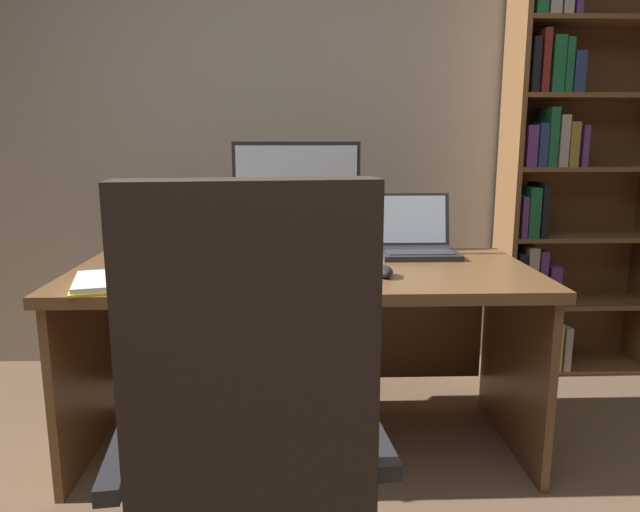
# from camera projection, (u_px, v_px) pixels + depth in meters

# --- Properties ---
(wall_back) EXTENTS (5.31, 0.12, 2.51)m
(wall_back) POSITION_uv_depth(u_px,v_px,m) (325.00, 124.00, 3.03)
(wall_back) COLOR #A89E8E
(wall_back) RESTS_ON ground
(desk) EXTENTS (1.69, 0.75, 0.71)m
(desk) POSITION_uv_depth(u_px,v_px,m) (304.00, 312.00, 2.27)
(desk) COLOR brown
(desk) RESTS_ON ground
(bookshelf) EXTENTS (0.77, 0.29, 2.08)m
(bookshelf) POSITION_uv_depth(u_px,v_px,m) (565.00, 174.00, 2.90)
(bookshelf) COLOR brown
(bookshelf) RESTS_ON ground
(office_chair) EXTENTS (0.65, 0.60, 1.11)m
(office_chair) POSITION_uv_depth(u_px,v_px,m) (252.00, 476.00, 1.26)
(office_chair) COLOR #232326
(office_chair) RESTS_ON ground
(monitor) EXTENTS (0.51, 0.16, 0.46)m
(monitor) POSITION_uv_depth(u_px,v_px,m) (297.00, 198.00, 2.36)
(monitor) COLOR #232326
(monitor) RESTS_ON desk
(laptop) EXTENTS (0.31, 0.29, 0.24)m
(laptop) POSITION_uv_depth(u_px,v_px,m) (417.00, 242.00, 2.41)
(laptop) COLOR #232326
(laptop) RESTS_ON desk
(keyboard) EXTENTS (0.42, 0.15, 0.02)m
(keyboard) POSITION_uv_depth(u_px,v_px,m) (297.00, 274.00, 2.01)
(keyboard) COLOR #232326
(keyboard) RESTS_ON desk
(computer_mouse) EXTENTS (0.06, 0.10, 0.04)m
(computer_mouse) POSITION_uv_depth(u_px,v_px,m) (384.00, 271.00, 2.02)
(computer_mouse) COLOR #232326
(computer_mouse) RESTS_ON desk
(reading_stand_with_book) EXTENTS (0.29, 0.25, 0.14)m
(reading_stand_with_book) POSITION_uv_depth(u_px,v_px,m) (188.00, 237.00, 2.42)
(reading_stand_with_book) COLOR #232326
(reading_stand_with_book) RESTS_ON desk
(open_binder) EXTENTS (0.47, 0.38, 0.02)m
(open_binder) POSITION_uv_depth(u_px,v_px,m) (139.00, 279.00, 1.94)
(open_binder) COLOR yellow
(open_binder) RESTS_ON desk
(notepad) EXTENTS (0.19, 0.23, 0.01)m
(notepad) POSITION_uv_depth(u_px,v_px,m) (231.00, 267.00, 2.16)
(notepad) COLOR white
(notepad) RESTS_ON desk
(pen) EXTENTS (0.14, 0.05, 0.01)m
(pen) POSITION_uv_depth(u_px,v_px,m) (237.00, 265.00, 2.16)
(pen) COLOR maroon
(pen) RESTS_ON notepad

